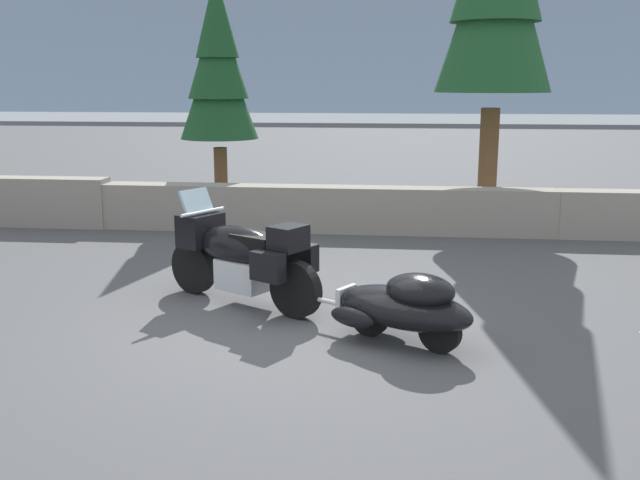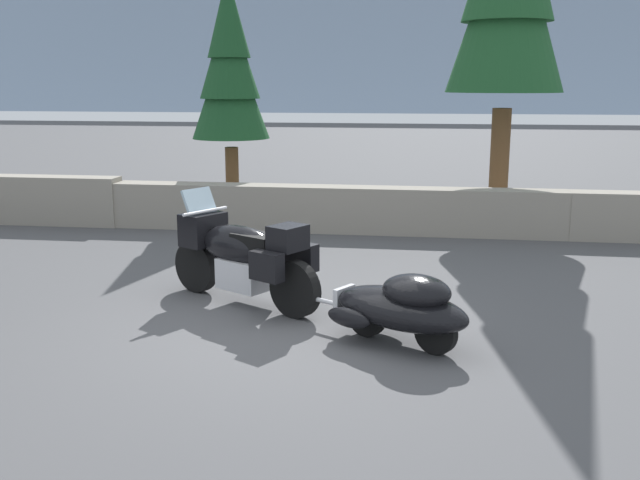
# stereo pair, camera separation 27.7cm
# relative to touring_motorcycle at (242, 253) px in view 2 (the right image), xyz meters

# --- Properties ---
(ground_plane) EXTENTS (80.00, 80.00, 0.00)m
(ground_plane) POSITION_rel_touring_motorcycle_xyz_m (0.56, -0.83, -0.62)
(ground_plane) COLOR #4C4C4F
(stone_guard_wall) EXTENTS (24.00, 0.55, 0.90)m
(stone_guard_wall) POSITION_rel_touring_motorcycle_xyz_m (0.43, 4.39, -0.20)
(stone_guard_wall) COLOR gray
(stone_guard_wall) RESTS_ON ground
(distant_ridgeline) EXTENTS (240.00, 80.00, 16.00)m
(distant_ridgeline) POSITION_rel_touring_motorcycle_xyz_m (0.56, 94.40, 7.38)
(distant_ridgeline) COLOR #7F93AD
(distant_ridgeline) RESTS_ON ground
(touring_motorcycle) EXTENTS (2.06, 1.43, 1.33)m
(touring_motorcycle) POSITION_rel_touring_motorcycle_xyz_m (0.00, 0.00, 0.00)
(touring_motorcycle) COLOR black
(touring_motorcycle) RESTS_ON ground
(car_shaped_trailer) EXTENTS (2.08, 1.44, 0.76)m
(car_shaped_trailer) POSITION_rel_touring_motorcycle_xyz_m (1.93, -1.15, -0.21)
(car_shaped_trailer) COLOR black
(car_shaped_trailer) RESTS_ON ground
(pine_tree_secondary) EXTENTS (1.52, 1.52, 4.67)m
(pine_tree_secondary) POSITION_rel_touring_motorcycle_xyz_m (-1.68, 5.89, 2.30)
(pine_tree_secondary) COLOR brown
(pine_tree_secondary) RESTS_ON ground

